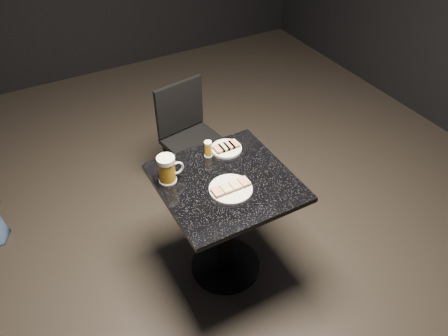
{
  "coord_description": "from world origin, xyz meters",
  "views": [
    {
      "loc": [
        -0.85,
        -1.53,
        2.32
      ],
      "look_at": [
        0.0,
        0.02,
        0.82
      ],
      "focal_mm": 35.0,
      "sensor_mm": 36.0,
      "label": 1
    }
  ],
  "objects": [
    {
      "name": "plate_small",
      "position": [
        0.13,
        0.23,
        0.76
      ],
      "size": [
        0.18,
        0.18,
        0.01
      ],
      "primitive_type": "cylinder",
      "color": "white",
      "rests_on": "table"
    },
    {
      "name": "canapes_on_plate_small",
      "position": [
        0.13,
        0.23,
        0.77
      ],
      "size": [
        0.15,
        0.07,
        0.02
      ],
      "color": "#4C3521",
      "rests_on": "plate_small"
    },
    {
      "name": "table",
      "position": [
        0.0,
        0.0,
        0.51
      ],
      "size": [
        0.7,
        0.7,
        0.75
      ],
      "color": "black",
      "rests_on": "floor"
    },
    {
      "name": "floor",
      "position": [
        0.0,
        0.0,
        0.0
      ],
      "size": [
        6.0,
        6.0,
        0.0
      ],
      "primitive_type": "plane",
      "color": "black",
      "rests_on": "ground"
    },
    {
      "name": "beer_tumbler",
      "position": [
        0.01,
        0.23,
        0.8
      ],
      "size": [
        0.05,
        0.05,
        0.1
      ],
      "color": "silver",
      "rests_on": "table"
    },
    {
      "name": "plate_large",
      "position": [
        -0.02,
        -0.08,
        0.76
      ],
      "size": [
        0.23,
        0.23,
        0.01
      ],
      "primitive_type": "cylinder",
      "color": "white",
      "rests_on": "table"
    },
    {
      "name": "chair",
      "position": [
        0.15,
        0.8,
        0.5
      ],
      "size": [
        0.43,
        0.43,
        0.86
      ],
      "color": "black",
      "rests_on": "floor"
    },
    {
      "name": "beer_mug",
      "position": [
        -0.27,
        0.15,
        0.83
      ],
      "size": [
        0.14,
        0.1,
        0.16
      ],
      "color": "silver",
      "rests_on": "table"
    },
    {
      "name": "canapes_on_plate_large",
      "position": [
        -0.02,
        -0.08,
        0.77
      ],
      "size": [
        0.21,
        0.07,
        0.02
      ],
      "color": "#4C3521",
      "rests_on": "plate_large"
    }
  ]
}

